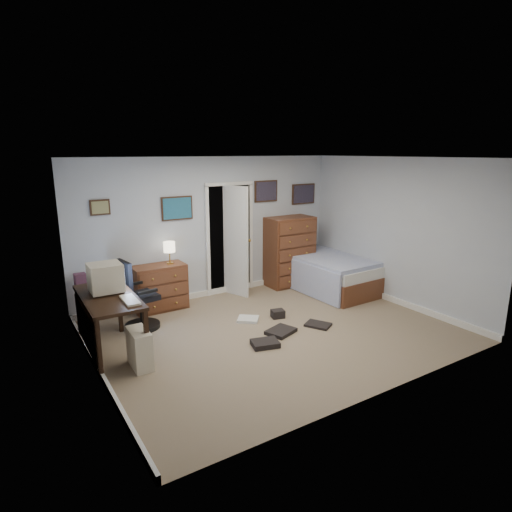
{
  "coord_description": "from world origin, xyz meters",
  "views": [
    {
      "loc": [
        -3.35,
        -4.83,
        2.59
      ],
      "look_at": [
        -0.13,
        0.3,
        1.1
      ],
      "focal_mm": 30.0,
      "sensor_mm": 36.0,
      "label": 1
    }
  ],
  "objects": [
    {
      "name": "computer_desk",
      "position": [
        -2.3,
        0.55,
        0.61
      ],
      "size": [
        0.66,
        1.39,
        0.8
      ],
      "rotation": [
        0.0,
        0.0,
        -0.02
      ],
      "color": "black",
      "rests_on": "floor"
    },
    {
      "name": "wall_posters",
      "position": [
        0.57,
        1.98,
        1.75
      ],
      "size": [
        4.38,
        0.04,
        0.6
      ],
      "color": "#331E11",
      "rests_on": "floor"
    },
    {
      "name": "low_dresser",
      "position": [
        -1.1,
        1.77,
        0.38
      ],
      "size": [
        0.86,
        0.44,
        0.76
      ],
      "primitive_type": "cube",
      "rotation": [
        0.0,
        0.0,
        0.01
      ],
      "color": "brown",
      "rests_on": "floor"
    },
    {
      "name": "bed",
      "position": [
        1.98,
        1.22,
        0.34
      ],
      "size": [
        1.22,
        2.2,
        0.71
      ],
      "rotation": [
        0.0,
        0.0,
        0.03
      ],
      "color": "brown",
      "rests_on": "floor"
    },
    {
      "name": "doorway",
      "position": [
        0.35,
        2.27,
        1.0
      ],
      "size": [
        0.96,
        1.12,
        2.05
      ],
      "color": "black",
      "rests_on": "floor"
    },
    {
      "name": "table_lamp",
      "position": [
        -0.9,
        1.77,
        1.03
      ],
      "size": [
        0.19,
        0.19,
        0.37
      ],
      "rotation": [
        0.0,
        0.0,
        0.01
      ],
      "color": "gold",
      "rests_on": "low_dresser"
    },
    {
      "name": "floor",
      "position": [
        0.0,
        0.0,
        -0.01
      ],
      "size": [
        5.0,
        4.0,
        0.02
      ],
      "primitive_type": "cube",
      "color": "gray",
      "rests_on": "ground"
    },
    {
      "name": "media_stack",
      "position": [
        -2.32,
        1.76,
        0.41
      ],
      "size": [
        0.17,
        0.17,
        0.81
      ],
      "primitive_type": "cube",
      "rotation": [
        0.0,
        0.0,
        0.04
      ],
      "color": "maroon",
      "rests_on": "floor"
    },
    {
      "name": "pc_tower",
      "position": [
        -2.0,
        0.0,
        0.24
      ],
      "size": [
        0.23,
        0.45,
        0.48
      ],
      "rotation": [
        0.0,
        0.0,
        -0.02
      ],
      "color": "beige",
      "rests_on": "floor"
    },
    {
      "name": "crt_monitor",
      "position": [
        -2.18,
        0.7,
        1.0
      ],
      "size": [
        0.42,
        0.39,
        0.38
      ],
      "rotation": [
        0.0,
        0.0,
        -0.02
      ],
      "color": "beige",
      "rests_on": "computer_desk"
    },
    {
      "name": "tall_dresser",
      "position": [
        1.55,
        1.75,
        0.68
      ],
      "size": [
        0.93,
        0.56,
        1.35
      ],
      "primitive_type": "cube",
      "rotation": [
        0.0,
        0.0,
        -0.02
      ],
      "color": "brown",
      "rests_on": "floor"
    },
    {
      "name": "floor_clutter",
      "position": [
        0.04,
        -0.0,
        0.03
      ],
      "size": [
        1.48,
        1.28,
        0.13
      ],
      "rotation": [
        0.0,
        0.0,
        -0.39
      ],
      "color": "black",
      "rests_on": "floor"
    },
    {
      "name": "headboard_bookcase",
      "position": [
        1.71,
        1.86,
        0.5
      ],
      "size": [
        1.07,
        0.31,
        0.95
      ],
      "rotation": [
        0.0,
        0.0,
        0.03
      ],
      "color": "brown",
      "rests_on": "floor"
    },
    {
      "name": "keyboard",
      "position": [
        -2.02,
        0.2,
        0.81
      ],
      "size": [
        0.17,
        0.43,
        0.03
      ],
      "primitive_type": "cube",
      "rotation": [
        0.0,
        0.0,
        -0.02
      ],
      "color": "beige",
      "rests_on": "computer_desk"
    },
    {
      "name": "office_chair",
      "position": [
        -1.66,
        1.16,
        0.41
      ],
      "size": [
        0.59,
        0.59,
        1.07
      ],
      "rotation": [
        0.0,
        0.0,
        0.15
      ],
      "color": "black",
      "rests_on": "floor"
    }
  ]
}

